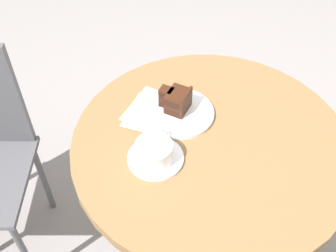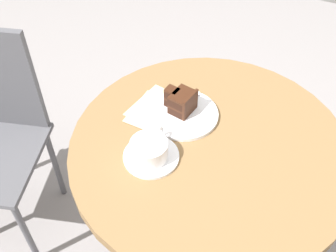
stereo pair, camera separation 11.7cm
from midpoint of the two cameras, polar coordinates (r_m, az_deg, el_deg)
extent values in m
cylinder|color=brown|center=(1.20, 3.06, -2.68)|extent=(0.80, 0.80, 0.03)
cylinder|color=silver|center=(1.48, 2.54, -11.25)|extent=(0.07, 0.07, 0.65)
cylinder|color=white|center=(1.15, -4.62, -4.50)|extent=(0.15, 0.15, 0.01)
cylinder|color=white|center=(1.12, -4.95, -3.69)|extent=(0.10, 0.10, 0.06)
cylinder|color=beige|center=(1.10, -5.04, -2.80)|extent=(0.09, 0.09, 0.00)
torus|color=white|center=(1.15, -3.97, -1.53)|extent=(0.05, 0.01, 0.05)
cube|color=silver|center=(1.12, -6.47, -5.68)|extent=(0.04, 0.07, 0.00)
ellipsoid|color=silver|center=(1.15, -8.00, -4.39)|extent=(0.02, 0.02, 0.00)
cylinder|color=white|center=(1.26, -1.14, 1.66)|extent=(0.21, 0.21, 0.01)
cube|color=black|center=(1.25, -1.36, 2.62)|extent=(0.08, 0.07, 0.03)
cube|color=black|center=(1.26, -2.85, 3.14)|extent=(0.04, 0.04, 0.03)
cube|color=#381C0F|center=(1.24, -1.37, 3.16)|extent=(0.08, 0.07, 0.01)
cube|color=#381C0F|center=(1.25, -2.88, 3.68)|extent=(0.04, 0.04, 0.01)
cube|color=black|center=(1.23, -1.39, 3.70)|extent=(0.08, 0.07, 0.03)
cube|color=black|center=(1.24, -2.91, 4.22)|extent=(0.04, 0.04, 0.03)
cube|color=#381C0F|center=(1.22, -1.40, 4.25)|extent=(0.08, 0.07, 0.01)
cube|color=#381C0F|center=(1.23, -2.94, 4.77)|extent=(0.04, 0.04, 0.01)
cube|color=#381C0F|center=(1.23, -0.28, 3.02)|extent=(0.07, 0.02, 0.07)
cube|color=silver|center=(1.28, -2.48, 3.42)|extent=(0.08, 0.07, 0.00)
cube|color=silver|center=(1.31, 0.02, 4.52)|extent=(0.04, 0.04, 0.00)
cube|color=beige|center=(1.27, -4.21, 1.92)|extent=(0.19, 0.19, 0.00)
cube|color=beige|center=(1.26, -4.68, 1.39)|extent=(0.16, 0.16, 0.00)
cylinder|color=#4C4C51|center=(1.81, -18.38, -6.82)|extent=(0.02, 0.02, 0.41)
camera|label=1|loc=(0.06, -92.87, -3.07)|focal=45.00mm
camera|label=2|loc=(0.06, 87.13, 3.07)|focal=45.00mm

